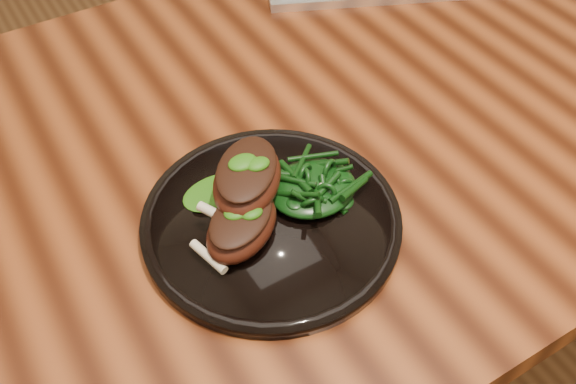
% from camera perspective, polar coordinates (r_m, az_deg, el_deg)
% --- Properties ---
extents(desk, '(1.60, 0.80, 0.75)m').
position_cam_1_polar(desk, '(0.91, 3.06, 3.32)').
color(desk, '#331206').
rests_on(desk, ground).
extents(plate, '(0.29, 0.29, 0.02)m').
position_cam_1_polar(plate, '(0.71, -1.48, -2.57)').
color(plate, black).
rests_on(plate, desk).
extents(lamb_chop_front, '(0.12, 0.11, 0.05)m').
position_cam_1_polar(lamb_chop_front, '(0.67, -4.18, -2.92)').
color(lamb_chop_front, '#42170C').
rests_on(lamb_chop_front, plate).
extents(lamb_chop_back, '(0.13, 0.13, 0.05)m').
position_cam_1_polar(lamb_chop_back, '(0.68, -3.69, 1.26)').
color(lamb_chop_back, '#42170C').
rests_on(lamb_chop_back, plate).
extents(herb_smear, '(0.08, 0.05, 0.01)m').
position_cam_1_polar(herb_smear, '(0.73, -6.37, -0.01)').
color(herb_smear, '#174E08').
rests_on(herb_smear, plate).
extents(greens_heap, '(0.10, 0.09, 0.04)m').
position_cam_1_polar(greens_heap, '(0.71, 2.19, 0.74)').
color(greens_heap, black).
rests_on(greens_heap, plate).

